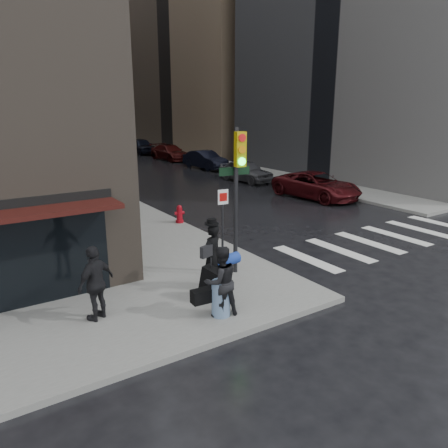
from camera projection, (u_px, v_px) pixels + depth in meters
The scene contains 17 objects.
ground at pixel (240, 293), 12.14m from camera, with size 140.00×140.00×0.00m, color black.
sidewalk_left at pixel (39, 170), 33.84m from camera, with size 4.00×50.00×0.15m, color slate.
sidewalk_right at pixel (191, 158), 40.99m from camera, with size 3.00×50.00×0.15m, color slate.
crosswalk at pixel (383, 239), 16.91m from camera, with size 8.50×3.00×0.01m.
bldg_right_far at pixel (163, 54), 69.20m from camera, with size 22.00×20.00×25.00m, color gray.
bldg_distant at pixel (3, 36), 73.77m from camera, with size 40.00×12.00×32.00m, color gray.
man_overcoat at pixel (212, 261), 11.78m from camera, with size 1.02×1.27×2.01m.
man_jeans at pixel (220, 281), 10.32m from camera, with size 1.24×0.72×1.75m.
man_greycoat at pixel (96, 283), 10.15m from camera, with size 1.15×0.89×1.82m.
traffic_light at pixel (236, 182), 12.40m from camera, with size 1.07×0.53×4.30m.
fire_hydrant at pixel (179, 215), 18.58m from camera, with size 0.44×0.33×0.76m.
parked_car_0 at pixel (316, 185), 23.98m from camera, with size 2.36×5.11×1.42m, color #450D11.
parked_car_1 at pixel (246, 171), 29.07m from camera, with size 1.68×4.17×1.42m, color #4D4D52.
parked_car_2 at pixel (205, 160), 34.59m from camera, with size 1.51×4.32×1.42m, color black.
parked_car_3 at pixel (170, 152), 39.81m from camera, with size 1.95×4.79×1.39m, color #3E0D0C.
parked_car_4 at pixel (141, 146), 44.89m from camera, with size 1.84×4.56×1.55m, color black.
parked_car_5 at pixel (114, 142), 49.77m from camera, with size 1.52×4.36×1.44m, color #515156.
Camera 1 is at (-6.50, -9.09, 5.11)m, focal length 35.00 mm.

